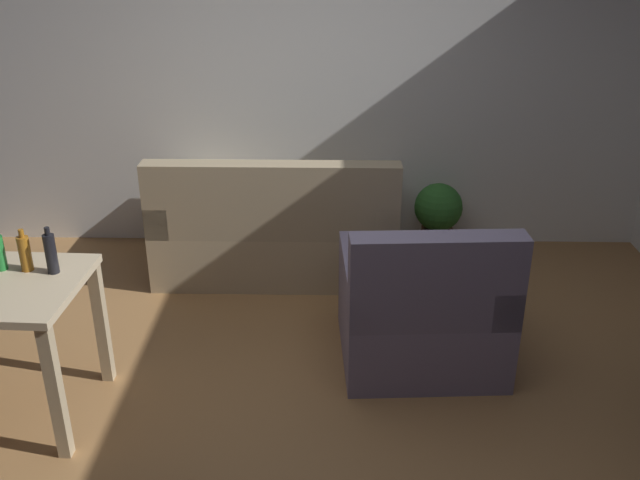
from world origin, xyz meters
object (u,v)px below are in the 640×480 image
Objects in this scene: potted_plant at (438,214)px; bottle_dark at (51,253)px; bottle_amber at (25,253)px; armchair at (423,312)px; couch at (276,233)px.

potted_plant is 2.34× the size of bottle_dark.
potted_plant is 2.58× the size of bottle_amber.
bottle_dark is at bearing 8.64° from armchair.
potted_plant is at bearing -165.36° from couch.
bottle_dark is (-2.17, -1.84, 0.54)m from potted_plant.
bottle_dark reaches higher than couch.
bottle_dark is at bearing 57.39° from couch.
bottle_amber is (-1.11, -1.50, 0.55)m from couch.
bottle_dark is at bearing -9.65° from bottle_amber.
armchair is at bearing -100.76° from potted_plant.
potted_plant is at bearing 38.12° from bottle_amber.
armchair is 3.89× the size of bottle_dark.
bottle_amber is at bearing 7.19° from armchair.
bottle_amber is at bearing 53.38° from couch.
couch is at bearing 57.39° from bottle_dark.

